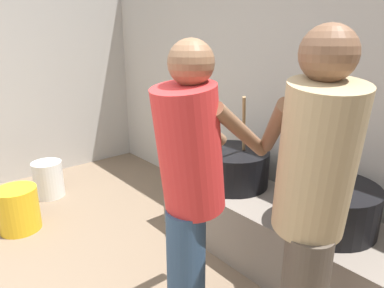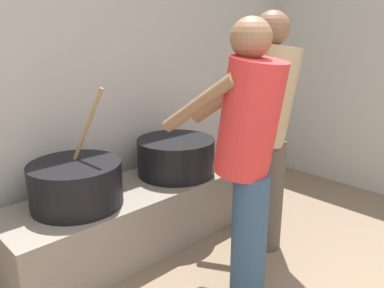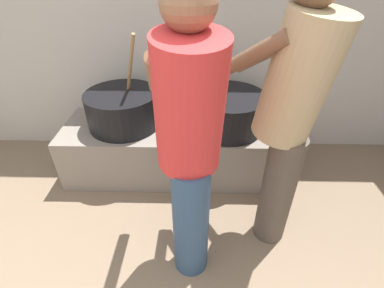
% 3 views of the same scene
% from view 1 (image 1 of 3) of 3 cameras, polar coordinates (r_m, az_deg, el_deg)
% --- Properties ---
extents(block_enclosure_rear, '(5.35, 0.20, 2.13)m').
position_cam_1_polar(block_enclosure_rear, '(2.88, 16.18, 6.74)').
color(block_enclosure_rear, '#ADA8A0').
rests_on(block_enclosure_rear, ground_plane).
extents(hearth_ledge, '(1.80, 0.60, 0.45)m').
position_cam_1_polar(hearth_ledge, '(2.63, 12.78, -13.72)').
color(hearth_ledge, slate).
rests_on(hearth_ledge, ground_plane).
extents(cooking_pot_main, '(0.56, 0.56, 0.73)m').
position_cam_1_polar(cooking_pot_main, '(2.71, 6.72, -3.82)').
color(cooking_pot_main, black).
rests_on(cooking_pot_main, hearth_ledge).
extents(cooking_pot_secondary, '(0.58, 0.58, 0.27)m').
position_cam_1_polar(cooking_pot_secondary, '(2.28, 21.63, -9.46)').
color(cooking_pot_secondary, black).
rests_on(cooking_pot_secondary, hearth_ledge).
extents(cook_in_red_shirt, '(0.42, 0.70, 1.56)m').
position_cam_1_polar(cook_in_red_shirt, '(1.66, -0.30, -6.52)').
color(cook_in_red_shirt, navy).
rests_on(cook_in_red_shirt, ground_plane).
extents(cook_in_tan_shirt, '(0.70, 0.70, 1.62)m').
position_cam_1_polar(cook_in_tan_shirt, '(1.51, 19.29, -8.71)').
color(cook_in_tan_shirt, '#4C4238').
rests_on(cook_in_tan_shirt, ground_plane).
extents(bucket_white_plastic, '(0.29, 0.29, 0.37)m').
position_cam_1_polar(bucket_white_plastic, '(3.77, -22.74, -5.42)').
color(bucket_white_plastic, silver).
rests_on(bucket_white_plastic, ground_plane).
extents(bucket_yellow_plastic, '(0.33, 0.33, 0.37)m').
position_cam_1_polar(bucket_yellow_plastic, '(3.26, -26.89, -9.62)').
color(bucket_yellow_plastic, gold).
rests_on(bucket_yellow_plastic, ground_plane).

